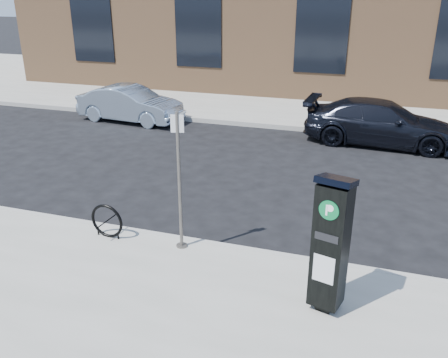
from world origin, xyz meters
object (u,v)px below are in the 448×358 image
at_px(sign_pole, 179,183).
at_px(car_dark, 381,123).
at_px(bike_rack, 107,221).
at_px(parking_kiosk, 331,244).
at_px(car_silver, 130,104).

bearing_deg(sign_pole, car_dark, 52.38).
xyz_separation_m(sign_pole, bike_rack, (-1.40, -0.10, -0.87)).
xyz_separation_m(parking_kiosk, car_dark, (0.54, 8.66, -0.54)).
bearing_deg(car_dark, car_silver, 93.07).
height_order(parking_kiosk, bike_rack, parking_kiosk).
bearing_deg(parking_kiosk, bike_rack, -177.49).
xyz_separation_m(car_silver, car_dark, (8.30, 0.00, 0.04)).
relative_size(parking_kiosk, bike_rack, 3.11).
bearing_deg(bike_rack, car_dark, 63.44).
bearing_deg(sign_pole, bike_rack, 168.53).
relative_size(bike_rack, car_silver, 0.18).
distance_m(parking_kiosk, car_dark, 8.69).
distance_m(sign_pole, bike_rack, 1.65).
height_order(sign_pole, car_silver, sign_pole).
height_order(parking_kiosk, sign_pole, sign_pole).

